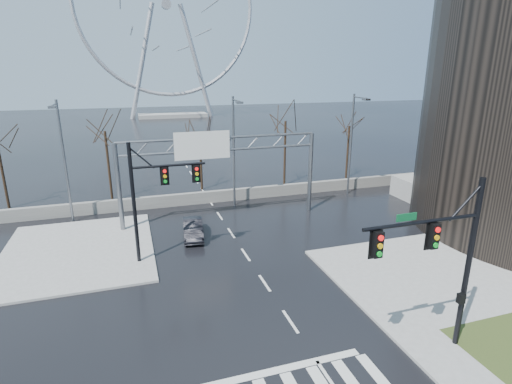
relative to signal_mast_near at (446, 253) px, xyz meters
name	(u,v)px	position (x,y,z in m)	size (l,w,h in m)	color
ground	(290,321)	(-5.14, 4.04, -4.87)	(260.00, 260.00, 0.00)	black
sidewalk_right_ext	(427,273)	(4.86, 6.04, -4.80)	(12.00, 10.00, 0.15)	gray
sidewalk_far	(78,251)	(-16.14, 16.04, -4.80)	(10.00, 12.00, 0.15)	gray
barrier_wall	(210,197)	(-5.14, 24.04, -4.32)	(52.00, 0.50, 1.10)	slate
signal_mast_near	(446,253)	(0.00, 0.00, 0.00)	(5.52, 0.41, 8.00)	black
signal_mast_far	(152,191)	(-11.01, 13.00, -0.04)	(4.72, 0.41, 8.00)	black
sign_gantry	(216,160)	(-5.52, 19.00, 0.31)	(16.36, 0.40, 7.60)	slate
streetlight_left	(63,153)	(-17.14, 22.20, 1.01)	(0.50, 2.55, 10.00)	slate
streetlight_mid	(235,144)	(-3.14, 22.20, 1.01)	(0.50, 2.55, 10.00)	slate
streetlight_right	(353,137)	(8.86, 22.20, 1.01)	(0.50, 2.55, 10.00)	slate
tree_left	(106,139)	(-14.14, 27.54, 1.10)	(3.75, 3.75, 7.50)	black
tree_center	(200,141)	(-5.14, 28.54, 0.30)	(3.25, 3.25, 6.50)	black
tree_right	(285,129)	(3.86, 27.54, 1.34)	(3.90, 3.90, 7.80)	black
tree_far_right	(349,132)	(11.86, 28.04, 0.54)	(3.40, 3.40, 6.80)	black
ferris_wheel	(167,12)	(-0.14, 99.04, 21.26)	(45.00, 6.00, 50.91)	gray
car	(193,229)	(-8.07, 16.20, -4.20)	(1.42, 4.08, 1.34)	black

